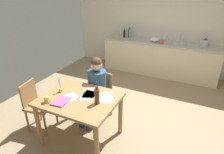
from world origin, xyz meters
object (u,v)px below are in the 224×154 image
chair_at_table (100,93)px  book_magazine (61,101)px  stovetop_kettle (205,43)px  mixing_bowl (155,39)px  chair_side_empty (37,104)px  bottle_wine_red (130,34)px  dining_table (80,105)px  coffee_mug (47,99)px  candlestick (60,88)px  wine_bottle_on_table (97,96)px  teacup_on_counter (162,42)px  bottle_oil (124,34)px  person_seated (95,87)px  wine_glass_by_kettle (160,36)px  bottle_vinegar (129,33)px  sink_unit (179,43)px  wine_glass_near_sink (165,37)px

chair_at_table → book_magazine: chair_at_table is taller
stovetop_kettle → mixing_bowl: bearing=-178.4°
chair_side_empty → bottle_wine_red: 3.23m
dining_table → coffee_mug: bearing=-140.1°
candlestick → coffee_mug: bearing=-87.7°
wine_bottle_on_table → mixing_bowl: 3.04m
teacup_on_counter → bottle_oil: bearing=170.1°
candlestick → person_seated: bearing=59.0°
chair_at_table → candlestick: size_ratio=3.69×
teacup_on_counter → chair_side_empty: bearing=-114.3°
chair_at_table → book_magazine: 0.95m
chair_side_empty → wine_glass_by_kettle: 3.56m
coffee_mug → teacup_on_counter: teacup_on_counter is taller
chair_side_empty → bottle_vinegar: bearing=83.3°
wine_bottle_on_table → bottle_wine_red: 3.17m
coffee_mug → book_magazine: 0.20m
dining_table → stovetop_kettle: size_ratio=5.09×
coffee_mug → chair_side_empty: bearing=155.3°
person_seated → chair_at_table: bearing=83.8°
bottle_vinegar → bottle_wine_red: (0.05, -0.08, 0.01)m
sink_unit → bottle_wine_red: (-1.31, 0.01, 0.10)m
coffee_mug → stovetop_kettle: size_ratio=0.50×
person_seated → bottle_vinegar: (-0.39, 2.61, 0.34)m
bottle_vinegar → stovetop_kettle: (1.96, -0.09, -0.02)m
candlestick → book_magazine: candlestick is taller
coffee_mug → wine_glass_by_kettle: 3.60m
person_seated → chair_side_empty: 1.01m
sink_unit → wine_glass_near_sink: size_ratio=2.34×
person_seated → wine_glass_near_sink: size_ratio=7.76×
wine_bottle_on_table → book_magazine: bearing=-158.5°
bottle_oil → chair_side_empty: bearing=-94.5°
dining_table → bottle_oil: bearing=100.4°
dining_table → sink_unit: (0.93, 3.07, 0.27)m
candlestick → mixing_bowl: size_ratio=0.93×
person_seated → bottle_vinegar: bearing=98.4°
book_magazine → bottle_oil: bottle_oil is taller
sink_unit → chair_side_empty: bearing=-119.0°
dining_table → sink_unit: size_ratio=3.11×
book_magazine → bottle_vinegar: bottle_vinegar is taller
wine_glass_near_sink → bottle_wine_red: bearing=-171.7°
bottle_oil → stovetop_kettle: size_ratio=1.10×
bottle_oil → wine_bottle_on_table: bearing=-74.3°
chair_side_empty → stovetop_kettle: size_ratio=3.91×
mixing_bowl → sink_unit: bearing=3.6°
person_seated → candlestick: person_seated is taller
bottle_oil → wine_glass_near_sink: size_ratio=1.57×
chair_side_empty → bottle_vinegar: (0.38, 3.24, 0.54)m
bottle_wine_red → teacup_on_counter: bottle_wine_red is taller
bottle_wine_red → bottle_oil: bearing=171.7°
chair_side_empty → candlestick: size_ratio=3.72×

